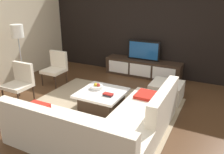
{
  "coord_description": "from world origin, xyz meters",
  "views": [
    {
      "loc": [
        2.1,
        -3.76,
        2.35
      ],
      "look_at": [
        -0.13,
        0.64,
        0.53
      ],
      "focal_mm": 36.89,
      "sensor_mm": 36.0,
      "label": 1
    }
  ],
  "objects_px": {
    "sectional_couch": "(105,125)",
    "accent_chair_near": "(20,80)",
    "book_stack": "(108,95)",
    "floor_lamp": "(18,36)",
    "media_console": "(143,68)",
    "coffee_table": "(102,99)",
    "accent_chair_far": "(56,66)",
    "television": "(144,50)",
    "ottoman": "(166,91)",
    "fruit_bowl": "(97,86)"
  },
  "relations": [
    {
      "from": "accent_chair_far",
      "to": "book_stack",
      "type": "xyz_separation_m",
      "value": [
        2.03,
        -0.84,
        -0.08
      ]
    },
    {
      "from": "media_console",
      "to": "television",
      "type": "xyz_separation_m",
      "value": [
        0.0,
        0.0,
        0.53
      ]
    },
    {
      "from": "ottoman",
      "to": "fruit_bowl",
      "type": "relative_size",
      "value": 2.5
    },
    {
      "from": "television",
      "to": "sectional_couch",
      "type": "distance_m",
      "value": 3.35
    },
    {
      "from": "media_console",
      "to": "fruit_bowl",
      "type": "bearing_deg",
      "value": -97.22
    },
    {
      "from": "accent_chair_near",
      "to": "accent_chair_far",
      "type": "distance_m",
      "value": 1.2
    },
    {
      "from": "accent_chair_near",
      "to": "book_stack",
      "type": "bearing_deg",
      "value": 12.06
    },
    {
      "from": "accent_chair_near",
      "to": "book_stack",
      "type": "distance_m",
      "value": 2.09
    },
    {
      "from": "coffee_table",
      "to": "accent_chair_far",
      "type": "relative_size",
      "value": 1.08
    },
    {
      "from": "fruit_bowl",
      "to": "book_stack",
      "type": "height_order",
      "value": "fruit_bowl"
    },
    {
      "from": "media_console",
      "to": "television",
      "type": "relative_size",
      "value": 2.33
    },
    {
      "from": "floor_lamp",
      "to": "ottoman",
      "type": "height_order",
      "value": "floor_lamp"
    },
    {
      "from": "media_console",
      "to": "floor_lamp",
      "type": "height_order",
      "value": "floor_lamp"
    },
    {
      "from": "ottoman",
      "to": "accent_chair_far",
      "type": "height_order",
      "value": "accent_chair_far"
    },
    {
      "from": "accent_chair_near",
      "to": "accent_chair_far",
      "type": "relative_size",
      "value": 1.0
    },
    {
      "from": "media_console",
      "to": "coffee_table",
      "type": "distance_m",
      "value": 2.3
    },
    {
      "from": "sectional_couch",
      "to": "coffee_table",
      "type": "relative_size",
      "value": 2.48
    },
    {
      "from": "media_console",
      "to": "coffee_table",
      "type": "xyz_separation_m",
      "value": [
        -0.1,
        -2.3,
        -0.05
      ]
    },
    {
      "from": "floor_lamp",
      "to": "book_stack",
      "type": "distance_m",
      "value": 2.84
    },
    {
      "from": "sectional_couch",
      "to": "media_console",
      "type": "bearing_deg",
      "value": 98.74
    },
    {
      "from": "coffee_table",
      "to": "book_stack",
      "type": "bearing_deg",
      "value": -28.31
    },
    {
      "from": "accent_chair_near",
      "to": "television",
      "type": "bearing_deg",
      "value": 57.08
    },
    {
      "from": "media_console",
      "to": "accent_chair_far",
      "type": "relative_size",
      "value": 2.56
    },
    {
      "from": "floor_lamp",
      "to": "coffee_table",
      "type": "bearing_deg",
      "value": -3.72
    },
    {
      "from": "ottoman",
      "to": "accent_chair_far",
      "type": "bearing_deg",
      "value": -173.35
    },
    {
      "from": "fruit_bowl",
      "to": "book_stack",
      "type": "xyz_separation_m",
      "value": [
        0.39,
        -0.22,
        -0.02
      ]
    },
    {
      "from": "book_stack",
      "to": "coffee_table",
      "type": "bearing_deg",
      "value": 151.69
    },
    {
      "from": "sectional_couch",
      "to": "television",
      "type": "bearing_deg",
      "value": 98.74
    },
    {
      "from": "coffee_table",
      "to": "book_stack",
      "type": "relative_size",
      "value": 4.54
    },
    {
      "from": "book_stack",
      "to": "fruit_bowl",
      "type": "bearing_deg",
      "value": 151.27
    },
    {
      "from": "floor_lamp",
      "to": "accent_chair_far",
      "type": "distance_m",
      "value": 1.21
    },
    {
      "from": "floor_lamp",
      "to": "media_console",
      "type": "bearing_deg",
      "value": 39.95
    },
    {
      "from": "media_console",
      "to": "television",
      "type": "distance_m",
      "value": 0.53
    },
    {
      "from": "media_console",
      "to": "sectional_couch",
      "type": "distance_m",
      "value": 3.31
    },
    {
      "from": "sectional_couch",
      "to": "floor_lamp",
      "type": "xyz_separation_m",
      "value": [
        -3.05,
        1.14,
        1.07
      ]
    },
    {
      "from": "coffee_table",
      "to": "accent_chair_near",
      "type": "relative_size",
      "value": 1.08
    },
    {
      "from": "coffee_table",
      "to": "accent_chair_far",
      "type": "distance_m",
      "value": 1.98
    },
    {
      "from": "coffee_table",
      "to": "floor_lamp",
      "type": "bearing_deg",
      "value": 176.28
    },
    {
      "from": "sectional_couch",
      "to": "accent_chair_far",
      "type": "relative_size",
      "value": 2.68
    },
    {
      "from": "accent_chair_near",
      "to": "book_stack",
      "type": "xyz_separation_m",
      "value": [
        2.06,
        0.36,
        -0.08
      ]
    },
    {
      "from": "accent_chair_near",
      "to": "fruit_bowl",
      "type": "xyz_separation_m",
      "value": [
        1.67,
        0.58,
        -0.06
      ]
    },
    {
      "from": "sectional_couch",
      "to": "accent_chair_near",
      "type": "xyz_separation_m",
      "value": [
        -2.45,
        0.5,
        0.21
      ]
    },
    {
      "from": "ottoman",
      "to": "coffee_table",
      "type": "bearing_deg",
      "value": -136.31
    },
    {
      "from": "sectional_couch",
      "to": "accent_chair_far",
      "type": "xyz_separation_m",
      "value": [
        -2.42,
        1.7,
        0.21
      ]
    },
    {
      "from": "sectional_couch",
      "to": "ottoman",
      "type": "distance_m",
      "value": 2.11
    },
    {
      "from": "coffee_table",
      "to": "ottoman",
      "type": "relative_size",
      "value": 1.34
    },
    {
      "from": "ottoman",
      "to": "fruit_bowl",
      "type": "xyz_separation_m",
      "value": [
        -1.3,
        -0.97,
        0.23
      ]
    },
    {
      "from": "television",
      "to": "sectional_couch",
      "type": "xyz_separation_m",
      "value": [
        0.5,
        -3.27,
        -0.5
      ]
    },
    {
      "from": "fruit_bowl",
      "to": "accent_chair_far",
      "type": "height_order",
      "value": "accent_chair_far"
    },
    {
      "from": "television",
      "to": "book_stack",
      "type": "relative_size",
      "value": 4.61
    }
  ]
}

